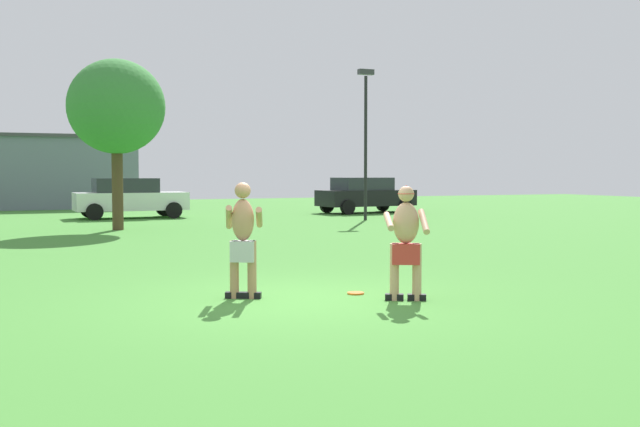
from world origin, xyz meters
TOP-DOWN VIEW (x-y plane):
  - ground_plane at (0.00, 0.00)m, footprint 80.00×80.00m
  - player_with_cap at (1.43, -0.63)m, footprint 0.71×0.76m
  - player_in_gray at (-0.62, 0.46)m, footprint 0.65×0.75m
  - frisbee at (1.03, 0.16)m, footprint 0.25×0.25m
  - car_white_near_post at (1.00, 20.50)m, footprint 4.31×2.05m
  - car_black_far_end at (11.32, 20.28)m, footprint 4.46×2.38m
  - lamp_post at (9.00, 15.64)m, footprint 0.60×0.24m
  - outbuilding_behind_lot at (-3.30, 31.36)m, footprint 12.62×5.85m
  - tree_behind_players at (-0.34, 14.36)m, footprint 3.01×3.01m

SIDE VIEW (x-z plane):
  - ground_plane at x=0.00m, z-range 0.00..0.00m
  - frisbee at x=1.03m, z-range 0.00..0.03m
  - car_white_near_post at x=1.00m, z-range 0.03..1.61m
  - car_black_far_end at x=11.32m, z-range 0.03..1.61m
  - player_in_gray at x=-0.62m, z-range 0.04..1.71m
  - player_with_cap at x=1.43m, z-range 0.07..1.70m
  - outbuilding_behind_lot at x=-3.30m, z-range 0.01..3.68m
  - lamp_post at x=9.00m, z-range 0.65..6.32m
  - tree_behind_players at x=-0.34m, z-range 1.16..6.50m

